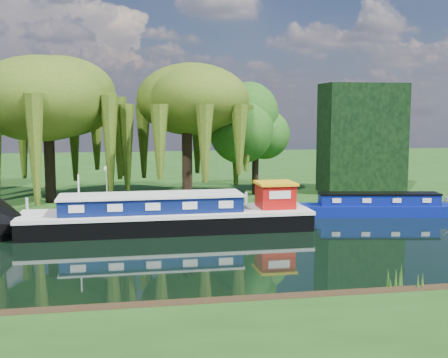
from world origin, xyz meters
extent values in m
plane|color=black|center=(0.00, 0.00, 0.00)|extent=(120.00, 120.00, 0.00)
cube|color=#173B10|center=(0.00, 34.00, 0.23)|extent=(120.00, 52.00, 0.45)
cube|color=black|center=(3.86, 4.70, 0.39)|extent=(15.44, 3.52, 1.03)
cube|color=silver|center=(3.86, 4.70, 0.99)|extent=(15.53, 3.59, 0.19)
cube|color=#0A164B|center=(3.00, 4.70, 1.50)|extent=(9.58, 2.52, 0.81)
cube|color=silver|center=(3.00, 4.70, 1.95)|extent=(9.75, 2.69, 0.10)
cube|color=#A00E0B|center=(9.86, 4.74, 1.73)|extent=(1.90, 1.90, 1.29)
cube|color=#EBAE10|center=(9.86, 4.74, 2.44)|extent=(2.11, 2.11, 0.14)
cylinder|color=silver|center=(-0.77, 4.67, 2.12)|extent=(0.09, 0.09, 2.06)
cube|color=navy|center=(17.05, 6.85, 0.29)|extent=(10.59, 3.46, 0.78)
cube|color=navy|center=(17.05, 6.85, 1.01)|extent=(7.43, 2.51, 0.65)
cube|color=black|center=(17.05, 6.85, 1.38)|extent=(7.53, 2.61, 0.09)
cube|color=silver|center=(14.24, 6.64, 1.04)|extent=(0.52, 0.13, 0.28)
cube|color=silver|center=(16.04, 6.34, 1.04)|extent=(0.52, 0.13, 0.28)
cube|color=silver|center=(17.84, 6.03, 1.04)|extent=(0.52, 0.13, 0.28)
cube|color=silver|center=(19.64, 5.73, 1.04)|extent=(0.52, 0.13, 0.28)
imported|color=silver|center=(21.19, 5.96, 0.00)|extent=(3.13, 2.94, 1.33)
cylinder|color=black|center=(-3.23, 13.03, 3.17)|extent=(0.70, 0.70, 5.43)
ellipsoid|color=#384C10|center=(-3.23, 13.03, 7.09)|extent=(7.58, 7.58, 4.90)
cylinder|color=black|center=(5.81, 12.61, 2.97)|extent=(0.71, 0.71, 5.04)
ellipsoid|color=#384C10|center=(5.81, 12.61, 6.61)|extent=(6.88, 6.88, 4.45)
cylinder|color=black|center=(10.88, 13.94, 3.07)|extent=(0.46, 0.46, 5.25)
ellipsoid|color=#214C13|center=(10.88, 13.94, 5.22)|extent=(4.20, 4.20, 4.20)
cube|color=black|center=(19.00, 14.00, 4.45)|extent=(6.00, 3.00, 8.00)
cylinder|color=silver|center=(0.50, 10.50, 1.55)|extent=(0.10, 0.10, 2.20)
sphere|color=white|center=(0.50, 10.50, 2.83)|extent=(0.36, 0.36, 0.36)
cylinder|color=silver|center=(-4.00, 8.40, 0.95)|extent=(0.16, 0.16, 1.00)
cylinder|color=silver|center=(3.00, 8.40, 0.95)|extent=(0.16, 0.16, 1.00)
cylinder|color=silver|center=(9.00, 8.40, 0.95)|extent=(0.16, 0.16, 1.00)
cone|color=#235115|center=(11.00, -7.70, 0.55)|extent=(1.20, 1.20, 1.10)
camera|label=1|loc=(1.64, -25.18, 6.38)|focal=45.00mm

